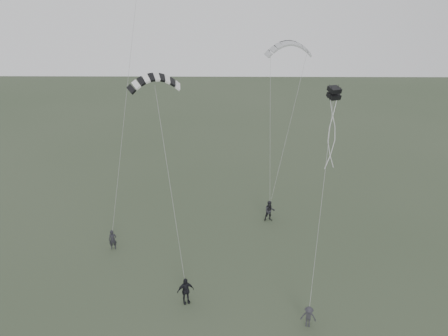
{
  "coord_description": "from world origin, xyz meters",
  "views": [
    {
      "loc": [
        1.01,
        -25.29,
        20.44
      ],
      "look_at": [
        0.68,
        5.15,
        6.91
      ],
      "focal_mm": 35.0,
      "sensor_mm": 36.0,
      "label": 1
    }
  ],
  "objects_px": {
    "flyer_far": "(308,317)",
    "kite_box": "(334,93)",
    "flyer_center": "(186,291)",
    "kite_pale_large": "(289,43)",
    "kite_striped": "(154,77)",
    "flyer_left": "(113,240)",
    "flyer_right": "(270,211)"
  },
  "relations": [
    {
      "from": "flyer_left",
      "to": "kite_box",
      "type": "xyz_separation_m",
      "value": [
        16.59,
        -0.06,
        12.14
      ]
    },
    {
      "from": "flyer_far",
      "to": "kite_striped",
      "type": "xyz_separation_m",
      "value": [
        -9.97,
        7.15,
        13.55
      ]
    },
    {
      "from": "flyer_center",
      "to": "kite_box",
      "type": "relative_size",
      "value": 2.6
    },
    {
      "from": "flyer_center",
      "to": "kite_pale_large",
      "type": "distance_m",
      "value": 23.49
    },
    {
      "from": "flyer_center",
      "to": "flyer_far",
      "type": "bearing_deg",
      "value": -36.52
    },
    {
      "from": "flyer_left",
      "to": "kite_box",
      "type": "bearing_deg",
      "value": -12.39
    },
    {
      "from": "kite_pale_large",
      "to": "kite_striped",
      "type": "relative_size",
      "value": 1.25
    },
    {
      "from": "kite_striped",
      "to": "kite_box",
      "type": "distance_m",
      "value": 12.29
    },
    {
      "from": "flyer_right",
      "to": "flyer_center",
      "type": "relative_size",
      "value": 1.0
    },
    {
      "from": "flyer_far",
      "to": "kite_striped",
      "type": "relative_size",
      "value": 0.44
    },
    {
      "from": "kite_pale_large",
      "to": "kite_box",
      "type": "xyz_separation_m",
      "value": [
        1.82,
        -10.85,
        -1.8
      ]
    },
    {
      "from": "flyer_far",
      "to": "kite_box",
      "type": "xyz_separation_m",
      "value": [
        2.19,
        8.35,
        12.23
      ]
    },
    {
      "from": "kite_pale_large",
      "to": "flyer_left",
      "type": "bearing_deg",
      "value": -152.76
    },
    {
      "from": "kite_pale_large",
      "to": "kite_box",
      "type": "relative_size",
      "value": 5.64
    },
    {
      "from": "flyer_left",
      "to": "flyer_far",
      "type": "bearing_deg",
      "value": -42.47
    },
    {
      "from": "flyer_left",
      "to": "kite_striped",
      "type": "height_order",
      "value": "kite_striped"
    },
    {
      "from": "flyer_center",
      "to": "flyer_far",
      "type": "height_order",
      "value": "flyer_center"
    },
    {
      "from": "flyer_left",
      "to": "kite_box",
      "type": "relative_size",
      "value": 2.23
    },
    {
      "from": "flyer_far",
      "to": "kite_box",
      "type": "distance_m",
      "value": 14.97
    },
    {
      "from": "flyer_far",
      "to": "kite_pale_large",
      "type": "height_order",
      "value": "kite_pale_large"
    },
    {
      "from": "flyer_right",
      "to": "kite_box",
      "type": "relative_size",
      "value": 2.59
    },
    {
      "from": "flyer_far",
      "to": "kite_box",
      "type": "bearing_deg",
      "value": 86.45
    },
    {
      "from": "flyer_center",
      "to": "flyer_right",
      "type": "bearing_deg",
      "value": 37.18
    },
    {
      "from": "flyer_center",
      "to": "flyer_far",
      "type": "distance_m",
      "value": 8.2
    },
    {
      "from": "flyer_far",
      "to": "kite_pale_large",
      "type": "xyz_separation_m",
      "value": [
        0.37,
        19.2,
        14.04
      ]
    },
    {
      "from": "flyer_far",
      "to": "kite_pale_large",
      "type": "relative_size",
      "value": 0.35
    },
    {
      "from": "flyer_center",
      "to": "kite_striped",
      "type": "height_order",
      "value": "kite_striped"
    },
    {
      "from": "flyer_far",
      "to": "kite_striped",
      "type": "height_order",
      "value": "kite_striped"
    },
    {
      "from": "kite_box",
      "to": "flyer_right",
      "type": "bearing_deg",
      "value": 104.3
    },
    {
      "from": "flyer_center",
      "to": "kite_striped",
      "type": "distance_m",
      "value": 14.39
    },
    {
      "from": "flyer_center",
      "to": "kite_striped",
      "type": "relative_size",
      "value": 0.58
    },
    {
      "from": "flyer_left",
      "to": "kite_striped",
      "type": "relative_size",
      "value": 0.49
    }
  ]
}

